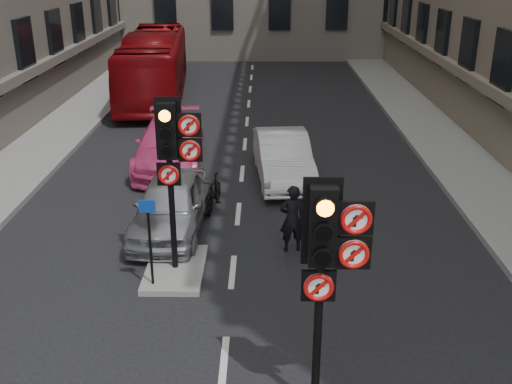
{
  "coord_description": "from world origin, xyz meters",
  "views": [
    {
      "loc": [
        0.62,
        -6.03,
        6.24
      ],
      "look_at": [
        0.52,
        3.04,
        2.6
      ],
      "focal_mm": 42.0,
      "sensor_mm": 36.0,
      "label": 1
    }
  ],
  "objects_px": {
    "car_pink": "(169,145)",
    "motorcyclist": "(292,219)",
    "car_silver": "(171,205)",
    "info_sign": "(149,231)",
    "motorcycle": "(214,193)",
    "signal_near": "(328,251)",
    "car_white": "(283,157)",
    "signal_far": "(173,149)",
    "bus_red": "(154,65)"
  },
  "relations": [
    {
      "from": "signal_near",
      "to": "motorcycle",
      "type": "distance_m",
      "value": 7.94
    },
    {
      "from": "info_sign",
      "to": "signal_near",
      "type": "bearing_deg",
      "value": -47.77
    },
    {
      "from": "bus_red",
      "to": "motorcycle",
      "type": "relative_size",
      "value": 7.13
    },
    {
      "from": "car_white",
      "to": "motorcycle",
      "type": "bearing_deg",
      "value": -135.3
    },
    {
      "from": "car_pink",
      "to": "bus_red",
      "type": "distance_m",
      "value": 9.74
    },
    {
      "from": "signal_far",
      "to": "info_sign",
      "type": "relative_size",
      "value": 1.97
    },
    {
      "from": "bus_red",
      "to": "motorcycle",
      "type": "height_order",
      "value": "bus_red"
    },
    {
      "from": "car_silver",
      "to": "bus_red",
      "type": "xyz_separation_m",
      "value": [
        -2.76,
        14.18,
        0.8
      ]
    },
    {
      "from": "car_pink",
      "to": "motorcycle",
      "type": "bearing_deg",
      "value": -66.92
    },
    {
      "from": "signal_far",
      "to": "motorcyclist",
      "type": "xyz_separation_m",
      "value": [
        2.39,
        1.01,
        -1.92
      ]
    },
    {
      "from": "signal_far",
      "to": "bus_red",
      "type": "xyz_separation_m",
      "value": [
        -3.19,
        16.18,
        -1.23
      ]
    },
    {
      "from": "signal_near",
      "to": "car_white",
      "type": "distance_m",
      "value": 9.74
    },
    {
      "from": "signal_far",
      "to": "bus_red",
      "type": "height_order",
      "value": "signal_far"
    },
    {
      "from": "signal_near",
      "to": "info_sign",
      "type": "distance_m",
      "value": 4.66
    },
    {
      "from": "info_sign",
      "to": "car_pink",
      "type": "bearing_deg",
      "value": 95.13
    },
    {
      "from": "car_silver",
      "to": "info_sign",
      "type": "distance_m",
      "value": 2.78
    },
    {
      "from": "car_pink",
      "to": "info_sign",
      "type": "xyz_separation_m",
      "value": [
        0.72,
        -7.4,
        0.59
      ]
    },
    {
      "from": "motorcycle",
      "to": "motorcyclist",
      "type": "bearing_deg",
      "value": -42.36
    },
    {
      "from": "motorcycle",
      "to": "motorcyclist",
      "type": "height_order",
      "value": "motorcyclist"
    },
    {
      "from": "signal_far",
      "to": "motorcyclist",
      "type": "distance_m",
      "value": 3.23
    },
    {
      "from": "signal_near",
      "to": "bus_red",
      "type": "height_order",
      "value": "signal_near"
    },
    {
      "from": "car_pink",
      "to": "info_sign",
      "type": "height_order",
      "value": "info_sign"
    },
    {
      "from": "car_silver",
      "to": "info_sign",
      "type": "height_order",
      "value": "info_sign"
    },
    {
      "from": "car_silver",
      "to": "car_white",
      "type": "relative_size",
      "value": 0.94
    },
    {
      "from": "car_silver",
      "to": "info_sign",
      "type": "relative_size",
      "value": 2.16
    },
    {
      "from": "signal_far",
      "to": "car_silver",
      "type": "bearing_deg",
      "value": 102.26
    },
    {
      "from": "signal_far",
      "to": "motorcycle",
      "type": "distance_m",
      "value": 4.06
    },
    {
      "from": "signal_far",
      "to": "car_silver",
      "type": "relative_size",
      "value": 0.91
    },
    {
      "from": "signal_near",
      "to": "car_white",
      "type": "relative_size",
      "value": 0.85
    },
    {
      "from": "car_silver",
      "to": "motorcyclist",
      "type": "distance_m",
      "value": 3.0
    },
    {
      "from": "bus_red",
      "to": "motorcycle",
      "type": "distance_m",
      "value": 13.39
    },
    {
      "from": "signal_far",
      "to": "motorcyclist",
      "type": "relative_size",
      "value": 2.29
    },
    {
      "from": "signal_near",
      "to": "car_silver",
      "type": "height_order",
      "value": "signal_near"
    },
    {
      "from": "car_pink",
      "to": "signal_far",
      "type": "bearing_deg",
      "value": -83.12
    },
    {
      "from": "motorcycle",
      "to": "info_sign",
      "type": "distance_m",
      "value": 4.24
    },
    {
      "from": "motorcycle",
      "to": "motorcyclist",
      "type": "distance_m",
      "value": 3.04
    },
    {
      "from": "signal_far",
      "to": "car_white",
      "type": "height_order",
      "value": "signal_far"
    },
    {
      "from": "car_pink",
      "to": "info_sign",
      "type": "distance_m",
      "value": 7.46
    },
    {
      "from": "car_white",
      "to": "car_pink",
      "type": "bearing_deg",
      "value": 156.59
    },
    {
      "from": "signal_far",
      "to": "car_pink",
      "type": "relative_size",
      "value": 0.74
    },
    {
      "from": "car_pink",
      "to": "motorcyclist",
      "type": "relative_size",
      "value": 3.09
    },
    {
      "from": "signal_near",
      "to": "signal_far",
      "type": "xyz_separation_m",
      "value": [
        -2.6,
        4.0,
        0.12
      ]
    },
    {
      "from": "signal_near",
      "to": "car_silver",
      "type": "xyz_separation_m",
      "value": [
        -3.04,
        6.01,
        -1.92
      ]
    },
    {
      "from": "signal_near",
      "to": "info_sign",
      "type": "bearing_deg",
      "value": 132.66
    },
    {
      "from": "signal_near",
      "to": "motorcyclist",
      "type": "bearing_deg",
      "value": 92.38
    },
    {
      "from": "car_silver",
      "to": "car_pink",
      "type": "height_order",
      "value": "car_pink"
    },
    {
      "from": "signal_near",
      "to": "motorcyclist",
      "type": "relative_size",
      "value": 2.29
    },
    {
      "from": "signal_near",
      "to": "car_white",
      "type": "xyz_separation_m",
      "value": [
        -0.27,
        9.55,
        -1.89
      ]
    },
    {
      "from": "signal_near",
      "to": "info_sign",
      "type": "relative_size",
      "value": 1.97
    },
    {
      "from": "car_white",
      "to": "car_pink",
      "type": "distance_m",
      "value": 3.67
    }
  ]
}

